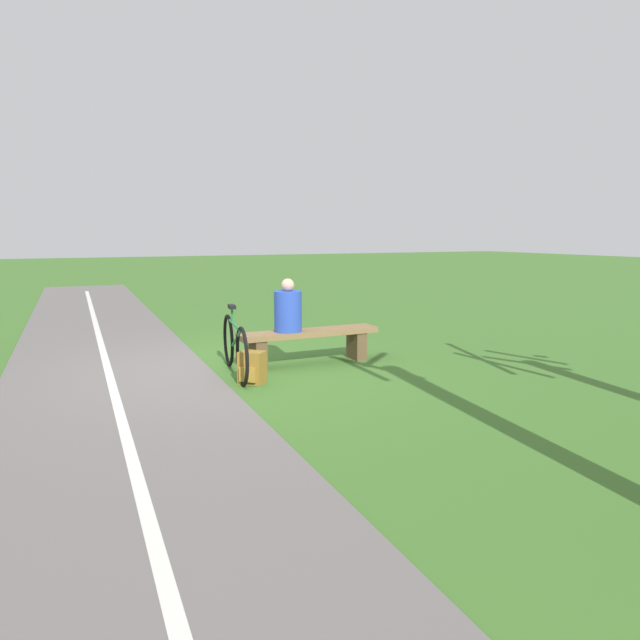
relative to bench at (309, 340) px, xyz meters
The scene contains 7 objects.
ground_plane 1.30m from the bench, ahead, with size 80.00×80.00×0.00m, color #3D6B28.
paved_path 4.71m from the bench, 54.37° to the left, with size 2.55×36.00×0.02m, color #66605E.
path_centre_line 4.71m from the bench, 54.37° to the left, with size 0.10×32.00×0.00m, color silver.
bench is the anchor object (origin of this frame).
person_seated 0.55m from the bench, ahead, with size 0.38×0.38×0.73m.
bicycle 1.15m from the bench, ahead, with size 0.27×1.80×0.90m.
backpack 1.28m from the bench, 32.50° to the left, with size 0.37×0.37×0.40m.
Camera 1 is at (1.93, 7.31, 1.81)m, focal length 31.75 mm.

